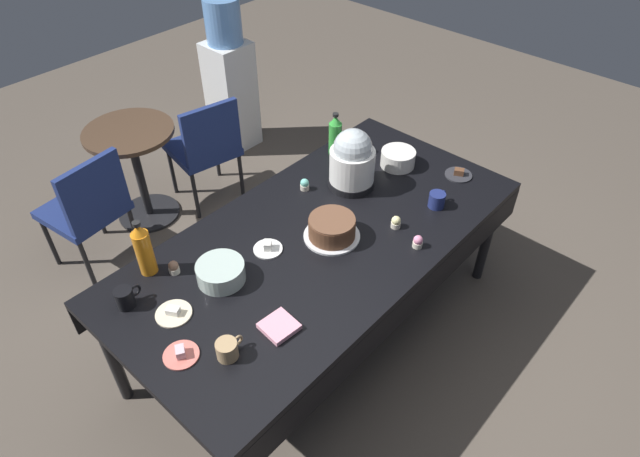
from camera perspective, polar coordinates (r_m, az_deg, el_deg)
ground at (r=3.33m, az=0.00°, el=-10.41°), size 9.00×9.00×0.00m
potluck_table at (r=2.83m, az=0.00°, el=-1.71°), size 2.20×1.10×0.75m
frosted_layer_cake at (r=2.74m, az=1.25°, el=0.01°), size 0.29×0.29×0.12m
slow_cooker at (r=3.03m, az=3.37°, el=7.07°), size 0.26×0.26×0.35m
glass_salad_bowl at (r=2.58m, az=-10.27°, el=-4.50°), size 0.23×0.23×0.09m
ceramic_snack_bowl at (r=3.28m, az=8.10°, el=7.23°), size 0.20×0.20×0.10m
dessert_plate_charcoal at (r=3.29m, az=14.19°, el=5.51°), size 0.16×0.16×0.04m
dessert_plate_white at (r=2.71m, az=-5.44°, el=-2.01°), size 0.14×0.14×0.05m
dessert_plate_cream at (r=2.50m, az=-14.96°, el=-8.46°), size 0.16×0.16×0.04m
dessert_plate_coral at (r=2.35m, az=-14.24°, el=-12.52°), size 0.15×0.15×0.05m
cupcake_vanilla at (r=2.67m, az=-14.94°, el=-3.93°), size 0.05×0.05×0.07m
cupcake_cocoa at (r=2.84m, az=7.89°, el=0.65°), size 0.05×0.05×0.07m
cupcake_lemon at (r=2.75m, az=10.12°, el=-1.36°), size 0.05×0.05×0.07m
cupcake_rose at (r=3.07m, az=-1.60°, el=4.58°), size 0.05×0.05×0.07m
soda_bottle_lime_soda at (r=3.32m, az=1.59°, el=9.64°), size 0.08×0.08×0.27m
soda_bottle_orange_juice at (r=2.63m, az=-17.85°, el=-2.06°), size 0.08×0.08×0.30m
coffee_mug_tan at (r=2.29m, az=-9.58°, el=-12.27°), size 0.13×0.09×0.08m
coffee_mug_black at (r=2.57m, az=-19.56°, el=-6.78°), size 0.12×0.08×0.10m
coffee_mug_navy at (r=3.01m, az=12.06°, el=2.94°), size 0.13×0.09×0.08m
paper_napkin_stack at (r=2.38m, az=-4.27°, el=-10.08°), size 0.15×0.15×0.02m
maroon_chair_left at (r=3.67m, az=-22.95°, el=2.18°), size 0.49×0.49×0.85m
maroon_chair_right at (r=4.02m, az=-11.76°, el=8.47°), size 0.51×0.51×0.85m
round_cafe_table at (r=4.00m, az=-18.64°, el=6.94°), size 0.60×0.60×0.72m
water_cooler at (r=4.67m, az=-9.34°, el=14.96°), size 0.32×0.32×1.24m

